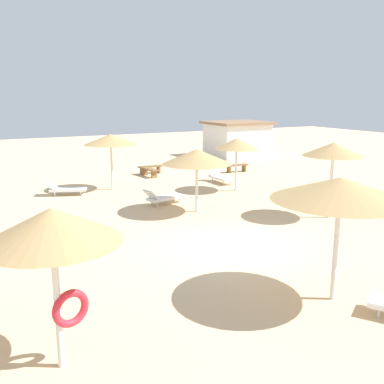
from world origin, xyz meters
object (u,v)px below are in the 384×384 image
object	(u,v)px
parasol_4	(333,150)
parasol_2	(237,144)
lounger_2	(220,177)
lounger_4	(356,204)
bench_1	(149,171)
lounger_5	(163,197)
parasol_0	(340,189)
parasol_5	(197,157)
bench_2	(237,167)
lounger_3	(65,189)
parasol_1	(52,228)
parasol_3	(111,140)
bench_0	(150,168)
beach_cabana	(237,139)

from	to	relation	value
parasol_4	parasol_2	bearing A→B (deg)	95.22
lounger_2	parasol_4	bearing A→B (deg)	-88.77
lounger_4	bench_1	world-z (taller)	lounger_4
lounger_5	parasol_0	bearing A→B (deg)	-91.08
lounger_5	parasol_4	bearing A→B (deg)	-45.32
parasol_5	bench_2	distance (m)	10.02
lounger_3	parasol_1	bearing A→B (deg)	-102.17
parasol_2	parasol_3	distance (m)	6.27
parasol_3	bench_0	bearing A→B (deg)	44.19
parasol_3	lounger_4	size ratio (longest dim) A/B	1.40
lounger_4	beach_cabana	size ratio (longest dim) A/B	0.44
parasol_4	beach_cabana	bearing A→B (deg)	68.42
lounger_5	parasol_1	bearing A→B (deg)	-122.75
lounger_5	bench_1	bearing A→B (deg)	72.93
parasol_4	bench_1	bearing A→B (deg)	104.28
parasol_1	lounger_4	bearing A→B (deg)	21.87
lounger_5	bench_0	distance (m)	7.77
parasol_2	beach_cabana	bearing A→B (deg)	56.47
parasol_1	lounger_2	xyz separation A→B (m)	(11.18, 13.03, -2.26)
parasol_5	bench_1	distance (m)	8.64
parasol_2	parasol_5	xyz separation A→B (m)	(-3.68, -2.71, -0.07)
parasol_1	bench_1	distance (m)	18.67
lounger_3	bench_2	world-z (taller)	lounger_3
lounger_5	lounger_4	bearing A→B (deg)	-35.66
parasol_1	lounger_5	distance (m)	12.10
parasol_4	beach_cabana	xyz separation A→B (m)	(6.56, 16.59, -1.32)
parasol_2	parasol_4	bearing A→B (deg)	-84.78
parasol_3	bench_1	distance (m)	4.50
parasol_0	lounger_4	xyz separation A→B (m)	(6.82, 5.53, -2.36)
parasol_0	bench_1	bearing A→B (deg)	82.56
bench_1	parasol_5	bearing A→B (deg)	-98.86
parasol_4	lounger_2	xyz separation A→B (m)	(-0.17, 8.01, -2.36)
parasol_5	parasol_3	bearing A→B (deg)	106.63
lounger_3	bench_1	xyz separation A→B (m)	(5.45, 2.69, 0.04)
lounger_4	beach_cabana	distance (m)	17.11
lounger_2	bench_0	distance (m)	4.94
parasol_0	parasol_2	world-z (taller)	parasol_0
parasol_1	beach_cabana	xyz separation A→B (m)	(17.92, 21.61, -1.22)
bench_1	bench_2	distance (m)	5.51
parasol_2	bench_0	distance (m)	7.08
parasol_4	lounger_3	xyz separation A→B (m)	(-8.37, 8.80, -2.38)
parasol_0	lounger_4	bearing A→B (deg)	39.01
parasol_2	lounger_4	size ratio (longest dim) A/B	1.32
bench_1	beach_cabana	distance (m)	10.82
parasol_3	bench_2	distance (m)	8.82
parasol_2	beach_cabana	xyz separation A→B (m)	(7.10, 10.72, -1.00)
lounger_4	bench_1	xyz separation A→B (m)	(-4.63, 11.26, 0.04)
parasol_0	lounger_3	world-z (taller)	parasol_0
lounger_5	bench_2	size ratio (longest dim) A/B	1.30
parasol_0	parasol_4	xyz separation A→B (m)	(5.12, 5.31, 0.02)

